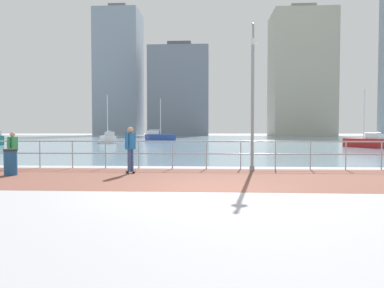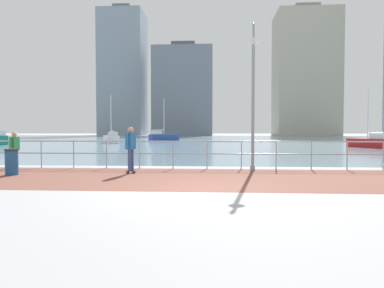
{
  "view_description": "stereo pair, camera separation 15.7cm",
  "coord_description": "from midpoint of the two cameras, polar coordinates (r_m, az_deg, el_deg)",
  "views": [
    {
      "loc": [
        0.18,
        -9.59,
        1.6
      ],
      "look_at": [
        -0.48,
        3.0,
        1.1
      ],
      "focal_mm": 33.4,
      "sensor_mm": 36.0,
      "label": 1
    },
    {
      "loc": [
        0.34,
        -9.58,
        1.6
      ],
      "look_at": [
        -0.48,
        3.0,
        1.1
      ],
      "focal_mm": 33.4,
      "sensor_mm": 36.0,
      "label": 2
    }
  ],
  "objects": [
    {
      "name": "trash_bin",
      "position": [
        14.12,
        -27.28,
        -2.58
      ],
      "size": [
        0.46,
        0.46,
        0.93
      ],
      "color": "navy",
      "rests_on": "ground"
    },
    {
      "name": "ground",
      "position": [
        49.62,
        2.73,
        0.4
      ],
      "size": [
        220.0,
        220.0,
        0.0
      ],
      "primitive_type": "plane",
      "color": "#9E9EA3"
    },
    {
      "name": "tower_steel",
      "position": [
        108.96,
        -2.01,
        8.27
      ],
      "size": [
        17.4,
        14.57,
        27.72
      ],
      "color": "slate",
      "rests_on": "ground"
    },
    {
      "name": "waterfront_railing",
      "position": [
        14.62,
        2.0,
        -0.89
      ],
      "size": [
        25.25,
        0.06,
        1.16
      ],
      "color": "#9EADB7",
      "rests_on": "ground"
    },
    {
      "name": "sailboat_teal",
      "position": [
        36.08,
        25.8,
        0.3
      ],
      "size": [
        2.79,
        3.9,
        5.32
      ],
      "color": "#B21E1E",
      "rests_on": "ground"
    },
    {
      "name": "sailboat_yellow",
      "position": [
        44.18,
        -13.38,
        0.84
      ],
      "size": [
        2.98,
        4.29,
        5.83
      ],
      "color": "white",
      "rests_on": "ground"
    },
    {
      "name": "brick_paving",
      "position": [
        11.95,
        1.76,
        -5.41
      ],
      "size": [
        28.0,
        5.51,
        0.01
      ],
      "primitive_type": "cube",
      "color": "brown",
      "rests_on": "ground"
    },
    {
      "name": "sailboat_gray",
      "position": [
        53.54,
        -5.28,
        1.18
      ],
      "size": [
        4.45,
        3.75,
        6.3
      ],
      "color": "#284799",
      "rests_on": "ground"
    },
    {
      "name": "harbor_water",
      "position": [
        59.62,
        2.78,
        0.71
      ],
      "size": [
        180.0,
        88.0,
        0.0
      ],
      "primitive_type": "cube",
      "color": "#6B899E",
      "rests_on": "ground"
    },
    {
      "name": "tower_glass",
      "position": [
        105.57,
        16.97,
        10.58
      ],
      "size": [
        16.54,
        13.03,
        35.79
      ],
      "color": "#B2AD99",
      "rests_on": "ground"
    },
    {
      "name": "lamppost",
      "position": [
        14.01,
        9.34,
        8.62
      ],
      "size": [
        0.36,
        0.82,
        5.71
      ],
      "color": "gray",
      "rests_on": "ground"
    },
    {
      "name": "bystander",
      "position": [
        16.46,
        -26.95,
        -0.46
      ],
      "size": [
        0.28,
        0.56,
        1.52
      ],
      "color": "#384C7A",
      "rests_on": "ground"
    },
    {
      "name": "skateboarder",
      "position": [
        13.27,
        -10.14,
        -0.24
      ],
      "size": [
        0.41,
        0.55,
        1.71
      ],
      "color": "black",
      "rests_on": "ground"
    },
    {
      "name": "tower_beige",
      "position": [
        117.44,
        -11.62,
        10.98
      ],
      "size": [
        13.57,
        12.17,
        40.68
      ],
      "color": "#8493A3",
      "rests_on": "ground"
    }
  ]
}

